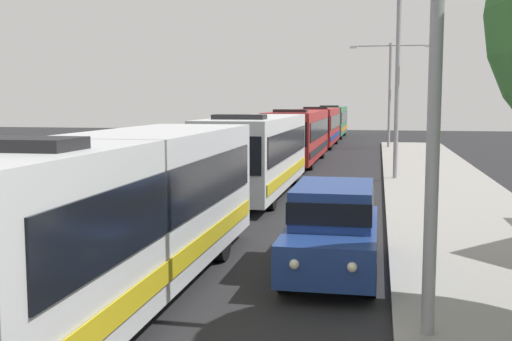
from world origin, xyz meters
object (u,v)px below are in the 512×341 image
Objects in this scene: bus_middle at (298,134)px; bus_fourth_in_line at (320,125)px; streetlamp_mid at (398,60)px; bus_second_in_line at (257,152)px; bus_rear at (332,120)px; white_suv at (333,225)px; bus_lead at (120,210)px; streetlamp_far at (390,83)px; streetlamp_near at (437,15)px.

bus_fourth_in_line is (-0.00, 13.63, -0.00)m from bus_middle.
bus_second_in_line is at bearing -135.22° from streetlamp_mid.
bus_rear is 35.06m from streetlamp_mid.
bus_second_in_line reaches higher than white_suv.
bus_lead is at bearing -144.99° from white_suv.
bus_lead and bus_second_in_line have the same top height.
streetlamp_mid reaches higher than white_suv.
bus_rear is 16.05m from streetlamp_far.
bus_middle is at bearing 90.00° from bus_lead.
bus_lead is 6.38m from streetlamp_near.
bus_fourth_in_line is at bearing 164.95° from streetlamp_far.
streetlamp_near is 0.89× the size of streetlamp_mid.
white_suv is at bearing -92.73° from streetlamp_far.
bus_second_in_line is at bearing -90.00° from bus_fourth_in_line.
bus_middle is 27.92m from streetlamp_near.
bus_rear is at bearing 110.11° from streetlamp_far.
bus_fourth_in_line is 41.31m from streetlamp_near.
bus_middle reaches higher than white_suv.
streetlamp_far is at bearing 66.09° from bus_middle.
bus_lead and bus_rear have the same top height.
white_suv is (3.70, -10.67, -0.66)m from bus_second_in_line.
bus_second_in_line is 39.79m from bus_rear.
bus_second_in_line is 12.87m from bus_middle.
streetlamp_mid is 1.11× the size of streetlamp_far.
streetlamp_near is (5.40, -27.20, 3.22)m from bus_middle.
streetlamp_mid is (5.40, 5.36, 3.78)m from bus_second_in_line.
bus_rear is (-0.00, 26.92, -0.00)m from bus_middle.
streetlamp_far is at bearing 87.27° from white_suv.
bus_fourth_in_line reaches higher than white_suv.
bus_lead is at bearing -106.17° from streetlamp_mid.
bus_second_in_line is 8.49m from streetlamp_mid.
bus_rear is (0.00, 39.79, 0.00)m from bus_second_in_line.
bus_second_in_line is 11.31m from white_suv.
bus_second_in_line is 26.50m from bus_fourth_in_line.
bus_second_in_line is at bearing -102.16° from streetlamp_far.
streetlamp_far reaches higher than bus_second_in_line.
streetlamp_mid reaches higher than bus_lead.
bus_rear is 1.49× the size of streetlamp_near.
streetlamp_mid is at bearing -54.31° from bus_middle.
bus_rear is at bearing 90.00° from bus_second_in_line.
streetlamp_near is at bearing -78.78° from bus_middle.
streetlamp_mid is (1.70, 16.02, 4.43)m from white_suv.
bus_rear is at bearing 95.70° from streetlamp_near.
bus_lead is at bearing -90.00° from bus_fourth_in_line.
bus_rear is at bearing 90.00° from bus_middle.
bus_lead is 26.13m from bus_middle.
bus_lead is 1.31× the size of streetlamp_mid.
white_suv is 5.60m from streetlamp_near.
streetlamp_mid is 19.70m from streetlamp_far.
bus_middle is 2.43× the size of white_suv.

